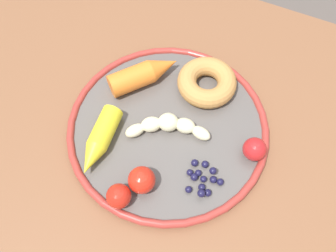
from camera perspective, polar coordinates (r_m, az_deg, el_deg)
name	(u,v)px	position (r m, az deg, el deg)	size (l,w,h in m)	color
ground_plane	(169,234)	(1.25, 0.12, -17.37)	(6.00, 6.00, 0.00)	#554C45
dining_table	(169,167)	(0.65, 0.22, -6.76)	(1.05, 0.76, 0.72)	brown
plate	(168,127)	(0.56, 0.00, -0.14)	(0.33, 0.33, 0.02)	#55504C
banana	(168,126)	(0.55, 0.03, 0.01)	(0.13, 0.07, 0.03)	beige
carrot_orange	(144,74)	(0.59, -3.91, 8.58)	(0.11, 0.12, 0.04)	orange
carrot_yellow	(99,141)	(0.54, -11.24, -2.37)	(0.05, 0.12, 0.03)	yellow
donut	(207,82)	(0.59, 6.42, 7.18)	(0.10, 0.10, 0.03)	#BC8343
blueberry_pile	(203,179)	(0.52, 5.73, -8.64)	(0.06, 0.06, 0.02)	#191638
tomato_near	(255,149)	(0.54, 14.07, -3.72)	(0.04, 0.04, 0.04)	red
tomato_mid	(119,196)	(0.50, -8.12, -11.35)	(0.04, 0.04, 0.04)	red
tomato_far	(142,180)	(0.50, -4.35, -8.86)	(0.04, 0.04, 0.04)	red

